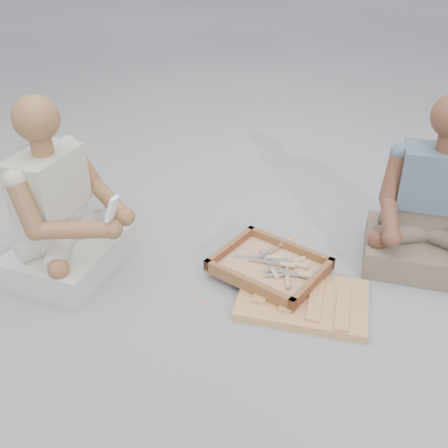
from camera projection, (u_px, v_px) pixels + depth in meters
The scene contains 31 objects.
ground at pixel (234, 306), 2.11m from camera, with size 60.00×60.00×0.00m, color #9C9CA2.
carved_panel at pixel (303, 300), 2.12m from camera, with size 0.54×0.36×0.04m, color #A66640.
tool_tray at pixel (269, 267), 2.25m from camera, with size 0.52×0.44×0.06m.
chisel_0 at pixel (301, 274), 2.18m from camera, with size 0.20×0.12×0.02m.
chisel_1 at pixel (294, 261), 2.27m from camera, with size 0.14×0.19×0.02m.
chisel_2 at pixel (305, 276), 2.17m from camera, with size 0.22×0.06×0.02m.
chisel_3 at pixel (269, 257), 2.30m from camera, with size 0.21×0.11×0.02m.
chisel_4 at pixel (295, 264), 2.25m from camera, with size 0.22×0.04×0.02m.
chisel_5 at pixel (283, 264), 2.24m from camera, with size 0.22×0.06×0.02m.
chisel_6 at pixel (273, 271), 2.21m from camera, with size 0.17×0.17×0.02m.
chisel_7 at pixel (287, 279), 2.15m from camera, with size 0.11×0.21×0.02m.
chisel_8 at pixel (282, 244), 2.37m from camera, with size 0.10×0.21×0.02m.
wood_chip_0 at pixel (270, 230), 2.61m from camera, with size 0.02×0.01×0.00m, color tan.
wood_chip_1 at pixel (299, 298), 2.15m from camera, with size 0.02×0.01×0.00m, color tan.
wood_chip_2 at pixel (337, 253), 2.43m from camera, with size 0.02×0.01×0.00m, color tan.
wood_chip_3 at pixel (329, 321), 2.03m from camera, with size 0.02×0.01×0.00m, color tan.
wood_chip_4 at pixel (283, 306), 2.10m from camera, with size 0.02×0.01×0.00m, color tan.
wood_chip_5 at pixel (252, 239), 2.54m from camera, with size 0.02×0.01×0.00m, color tan.
wood_chip_6 at pixel (254, 257), 2.41m from camera, with size 0.02×0.01×0.00m, color tan.
wood_chip_7 at pixel (203, 302), 2.13m from camera, with size 0.02×0.01×0.00m, color tan.
wood_chip_8 at pixel (240, 272), 2.30m from camera, with size 0.02×0.01×0.00m, color tan.
wood_chip_9 at pixel (294, 239), 2.54m from camera, with size 0.02×0.01×0.00m, color tan.
wood_chip_10 at pixel (252, 223), 2.67m from camera, with size 0.02×0.01×0.00m, color tan.
wood_chip_11 at pixel (306, 310), 2.09m from camera, with size 0.02×0.01×0.00m, color tan.
wood_chip_12 at pixel (280, 269), 2.33m from camera, with size 0.02×0.01×0.00m, color tan.
wood_chip_13 at pixel (226, 257), 2.41m from camera, with size 0.02×0.01×0.00m, color tan.
wood_chip_14 at pixel (330, 313), 2.07m from camera, with size 0.02×0.01×0.00m, color tan.
wood_chip_15 at pixel (329, 249), 2.47m from camera, with size 0.02×0.01×0.00m, color tan.
craftsman at pixel (62, 215), 2.21m from camera, with size 0.58×0.57×0.81m.
companion at pixel (431, 213), 2.24m from camera, with size 0.59×0.51×0.81m.
mobile_phone at pixel (112, 209), 2.01m from camera, with size 0.06×0.06×0.12m.
Camera 1 is at (0.72, -1.43, 1.41)m, focal length 40.00 mm.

